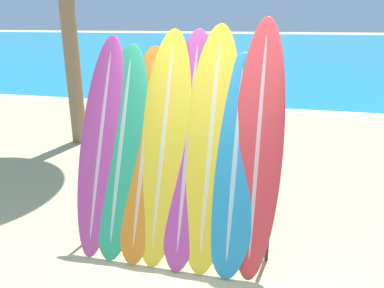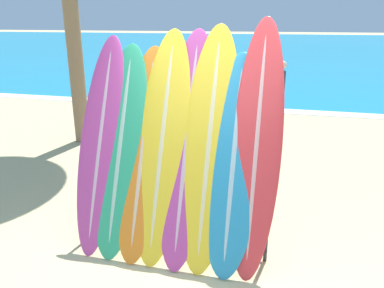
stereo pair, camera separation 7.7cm
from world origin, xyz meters
name	(u,v)px [view 2 (the right image)]	position (x,y,z in m)	size (l,w,h in m)	color
ground_plane	(200,272)	(0.00, 0.00, 0.00)	(160.00, 160.00, 0.00)	tan
ocean_water	(284,45)	(0.00, 36.76, 0.00)	(120.00, 60.00, 0.01)	teal
surfboard_rack	(174,207)	(-0.39, 0.37, 0.51)	(2.07, 0.04, 0.96)	#28282D
surfboard_slot_0	(101,143)	(-1.25, 0.43, 1.16)	(0.50, 1.04, 2.32)	#B23D8E
surfboard_slot_1	(121,149)	(-1.01, 0.41, 1.11)	(0.58, 1.02, 2.23)	#289E70
surfboard_slot_2	(143,152)	(-0.74, 0.42, 1.10)	(0.56, 1.04, 2.20)	orange
surfboard_slot_3	(162,145)	(-0.53, 0.45, 1.20)	(0.57, 1.09, 2.39)	yellow
surfboard_slot_4	(187,146)	(-0.26, 0.46, 1.20)	(0.55, 1.14, 2.39)	#B23D8E
surfboard_slot_5	(209,146)	(-0.02, 0.46, 1.22)	(0.58, 1.13, 2.45)	yellow
surfboard_slot_6	(234,163)	(0.25, 0.39, 1.08)	(0.59, 1.02, 2.17)	teal
surfboard_slot_7	(257,146)	(0.47, 0.46, 1.26)	(0.50, 1.06, 2.52)	red
person_near_water	(217,101)	(-0.63, 4.05, 0.93)	(0.29, 0.24, 1.70)	#A87A5B
person_mid_beach	(281,89)	(0.55, 6.28, 0.83)	(0.20, 0.25, 1.53)	beige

